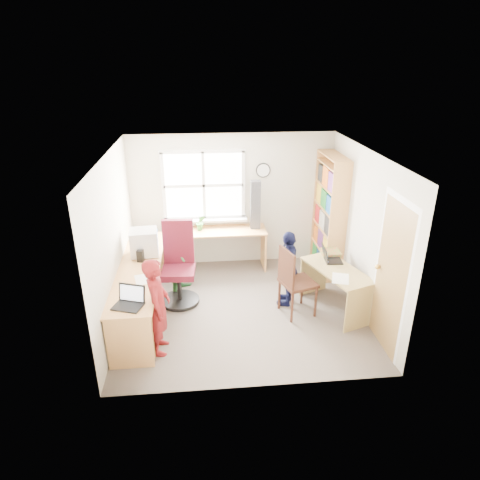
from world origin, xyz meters
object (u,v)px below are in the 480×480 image
(person_navy, at_px, (288,268))
(crt_monitor, at_px, (144,242))
(potted_plant, at_px, (201,223))
(l_desk, at_px, (152,297))
(swivel_chair, at_px, (179,268))
(person_green, at_px, (184,258))
(laptop_right, at_px, (330,257))
(cd_tower, at_px, (255,205))
(right_desk, at_px, (336,280))
(laptop_left, at_px, (130,301))
(bookshelf, at_px, (329,218))
(person_red, at_px, (158,306))
(wooden_chair, at_px, (294,279))

(person_navy, bearing_deg, crt_monitor, -81.42)
(potted_plant, bearing_deg, l_desk, -112.68)
(swivel_chair, bearing_deg, person_green, 80.37)
(l_desk, xyz_separation_m, potted_plant, (0.73, 1.74, 0.43))
(l_desk, distance_m, swivel_chair, 0.76)
(laptop_right, distance_m, person_navy, 0.67)
(laptop_right, relative_size, cd_tower, 0.42)
(right_desk, distance_m, swivel_chair, 2.41)
(laptop_left, bearing_deg, l_desk, 93.46)
(potted_plant, bearing_deg, cd_tower, 1.51)
(bookshelf, distance_m, person_red, 3.51)
(laptop_right, bearing_deg, laptop_left, 115.16)
(wooden_chair, xyz_separation_m, laptop_right, (0.64, 0.38, 0.16))
(crt_monitor, bearing_deg, l_desk, -84.65)
(l_desk, height_order, wooden_chair, wooden_chair)
(bookshelf, distance_m, wooden_chair, 1.71)
(crt_monitor, bearing_deg, person_red, -83.42)
(l_desk, height_order, person_green, person_green)
(l_desk, distance_m, crt_monitor, 0.95)
(potted_plant, distance_m, person_red, 2.42)
(laptop_right, height_order, person_green, person_green)
(l_desk, height_order, person_navy, person_navy)
(person_green, bearing_deg, laptop_left, -178.73)
(laptop_right, distance_m, person_red, 2.76)
(right_desk, bearing_deg, laptop_right, 75.35)
(laptop_right, xyz_separation_m, person_navy, (-0.66, -0.06, -0.13))
(person_red, bearing_deg, person_green, -10.22)
(right_desk, bearing_deg, wooden_chair, 165.75)
(person_red, bearing_deg, person_navy, -61.85)
(potted_plant, xyz_separation_m, person_green, (-0.29, -0.76, -0.30))
(wooden_chair, distance_m, person_green, 1.85)
(crt_monitor, distance_m, person_green, 0.72)
(potted_plant, bearing_deg, laptop_left, -110.80)
(right_desk, bearing_deg, potted_plant, 121.70)
(right_desk, bearing_deg, cd_tower, 102.51)
(bookshelf, relative_size, wooden_chair, 1.96)
(swivel_chair, bearing_deg, right_desk, -9.26)
(right_desk, bearing_deg, person_navy, 139.76)
(swivel_chair, bearing_deg, laptop_left, -109.40)
(potted_plant, relative_size, person_green, 0.24)
(wooden_chair, distance_m, person_navy, 0.32)
(laptop_right, bearing_deg, person_green, 80.89)
(bookshelf, distance_m, cd_tower, 1.30)
(l_desk, bearing_deg, swivel_chair, 61.25)
(person_navy, bearing_deg, wooden_chair, 21.72)
(laptop_right, bearing_deg, swivel_chair, 88.87)
(laptop_left, xyz_separation_m, potted_plant, (0.91, 2.40, 0.08))
(swivel_chair, distance_m, person_red, 1.28)
(l_desk, xyz_separation_m, cd_tower, (1.70, 1.76, 0.73))
(wooden_chair, relative_size, cd_tower, 1.24)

